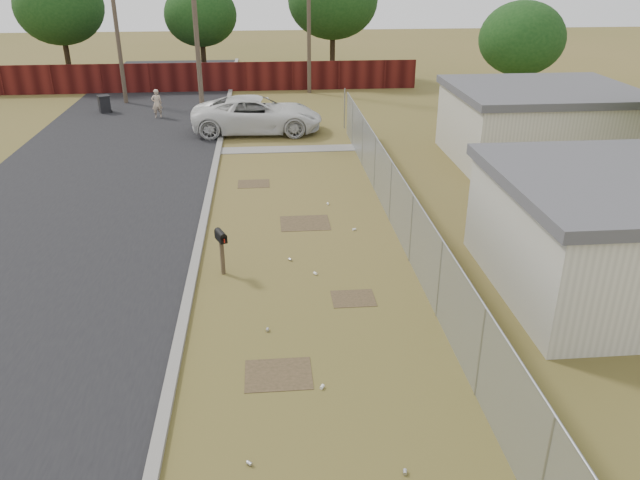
{
  "coord_description": "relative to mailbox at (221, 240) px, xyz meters",
  "views": [
    {
      "loc": [
        -0.89,
        -15.7,
        8.0
      ],
      "look_at": [
        0.46,
        -0.74,
        1.1
      ],
      "focal_mm": 35.0,
      "sensor_mm": 36.0,
      "label": 1
    }
  ],
  "objects": [
    {
      "name": "ground",
      "position": [
        2.18,
        0.32,
        -1.02
      ],
      "size": [
        120.0,
        120.0,
        0.0
      ],
      "primitive_type": "plane",
      "color": "brown",
      "rests_on": "ground"
    },
    {
      "name": "street",
      "position": [
        -4.58,
        8.37,
        -1.0
      ],
      "size": [
        15.1,
        60.0,
        0.12
      ],
      "color": "black",
      "rests_on": "ground"
    },
    {
      "name": "chainlink_fence",
      "position": [
        5.3,
        1.35,
        -0.22
      ],
      "size": [
        0.1,
        27.06,
        2.02
      ],
      "color": "gray",
      "rests_on": "ground"
    },
    {
      "name": "privacy_fence",
      "position": [
        -3.82,
        25.32,
        -0.12
      ],
      "size": [
        30.0,
        0.12,
        1.8
      ],
      "primitive_type": "cube",
      "color": "#4D1310",
      "rests_on": "ground"
    },
    {
      "name": "utility_poles",
      "position": [
        -1.49,
        20.99,
        3.67
      ],
      "size": [
        12.6,
        8.24,
        9.0
      ],
      "color": "brown",
      "rests_on": "ground"
    },
    {
      "name": "houses",
      "position": [
        11.88,
        3.45,
        0.54
      ],
      "size": [
        9.3,
        17.24,
        3.1
      ],
      "color": "beige",
      "rests_on": "ground"
    },
    {
      "name": "horizon_trees",
      "position": [
        3.01,
        23.88,
        3.61
      ],
      "size": [
        33.32,
        31.94,
        7.78
      ],
      "color": "#2D2214",
      "rests_on": "ground"
    },
    {
      "name": "mailbox",
      "position": [
        0.0,
        0.0,
        0.0
      ],
      "size": [
        0.37,
        0.55,
        1.29
      ],
      "color": "brown",
      "rests_on": "ground"
    },
    {
      "name": "pickup_truck",
      "position": [
        0.94,
        14.96,
        -0.15
      ],
      "size": [
        6.39,
        3.11,
        1.75
      ],
      "primitive_type": "imported",
      "rotation": [
        0.0,
        0.0,
        1.54
      ],
      "color": "silver",
      "rests_on": "ground"
    },
    {
      "name": "pedestrian",
      "position": [
        -4.41,
        18.45,
        -0.26
      ],
      "size": [
        0.65,
        0.55,
        1.52
      ],
      "primitive_type": "imported",
      "rotation": [
        0.0,
        0.0,
        3.53
      ],
      "color": "#C6AC91",
      "rests_on": "ground"
    },
    {
      "name": "trash_bin",
      "position": [
        -7.51,
        19.94,
        -0.54
      ],
      "size": [
        0.84,
        0.81,
        0.95
      ],
      "color": "black",
      "rests_on": "ground"
    },
    {
      "name": "scattered_litter",
      "position": [
        2.43,
        -1.89,
        -0.98
      ],
      "size": [
        3.31,
        12.62,
        0.07
      ],
      "color": "white",
      "rests_on": "ground"
    }
  ]
}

